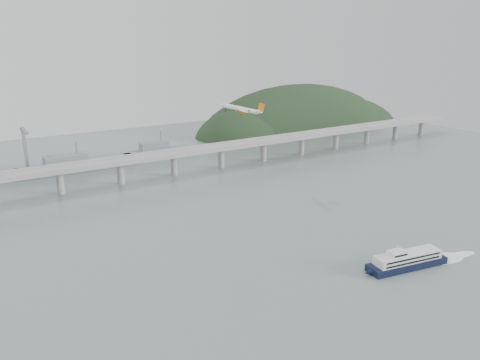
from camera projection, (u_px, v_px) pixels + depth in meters
ground at (293, 267)px, 258.46m from camera, size 900.00×900.00×0.00m
bridge at (152, 160)px, 414.47m from camera, size 800.00×22.00×23.90m
headland at (304, 139)px, 678.10m from camera, size 365.00×155.00×156.00m
ferry at (407, 260)px, 256.94m from camera, size 78.10×23.33×14.80m
airliner at (242, 109)px, 331.60m from camera, size 31.90×29.77×10.06m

